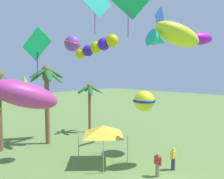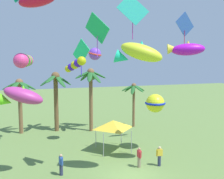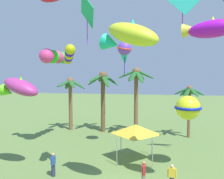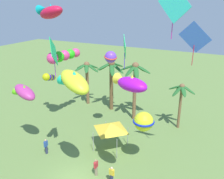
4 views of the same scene
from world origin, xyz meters
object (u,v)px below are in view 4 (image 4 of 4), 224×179
at_px(festival_tent, 111,126).
at_px(kite_fish_7, 73,82).
at_px(kite_tube_0, 49,77).
at_px(kite_ball_9, 111,57).
at_px(spectator_2, 112,175).
at_px(kite_tube_1, 63,56).
at_px(kite_fish_10, 130,83).
at_px(kite_diamond_8, 125,47).
at_px(kite_diamond_4, 195,38).
at_px(kite_diamond_11, 174,5).
at_px(spectator_1, 96,167).
at_px(palm_tree_1, 111,74).
at_px(kite_ball_3, 144,122).
at_px(palm_tree_0, 135,78).
at_px(kite_diamond_2, 54,52).
at_px(kite_fish_6, 24,92).
at_px(kite_fish_5, 50,12).
at_px(spectator_0, 46,146).
at_px(palm_tree_2, 87,72).
at_px(palm_tree_3, 181,94).

bearing_deg(festival_tent, kite_fish_7, -90.47).
relative_size(kite_tube_0, kite_ball_9, 1.15).
relative_size(spectator_2, kite_ball_9, 0.87).
relative_size(kite_tube_1, kite_fish_10, 1.60).
xyz_separation_m(kite_tube_0, kite_diamond_8, (2.48, 10.24, 1.15)).
xyz_separation_m(kite_diamond_4, kite_diamond_8, (-8.60, 6.99, -2.49)).
bearing_deg(festival_tent, kite_diamond_11, 52.02).
relative_size(spectator_1, festival_tent, 0.56).
distance_m(palm_tree_1, kite_fish_10, 16.39).
bearing_deg(kite_ball_3, palm_tree_0, 116.58).
xyz_separation_m(kite_diamond_2, kite_fish_6, (-5.16, 1.19, -4.62)).
relative_size(palm_tree_1, spectator_2, 4.40).
relative_size(kite_fish_6, kite_diamond_11, 0.67).
xyz_separation_m(palm_tree_0, kite_fish_7, (0.31, -12.77, 3.33)).
bearing_deg(kite_fish_5, festival_tent, -0.04).
xyz_separation_m(spectator_0, kite_ball_9, (4.11, 5.87, 8.13)).
relative_size(spectator_1, kite_fish_10, 0.54).
height_order(kite_ball_3, kite_fish_7, kite_fish_7).
height_order(spectator_0, kite_fish_6, kite_fish_6).
distance_m(kite_fish_6, kite_ball_9, 9.12).
xyz_separation_m(festival_tent, kite_ball_3, (3.72, -1.08, 1.95)).
xyz_separation_m(kite_tube_0, kite_fish_6, (-3.76, 0.43, -2.16)).
height_order(palm_tree_2, kite_ball_9, kite_ball_9).
height_order(spectator_1, kite_fish_5, kite_fish_5).
height_order(kite_tube_0, kite_diamond_4, kite_diamond_4).
distance_m(kite_tube_1, kite_diamond_2, 9.03).
distance_m(spectator_1, kite_diamond_2, 10.26).
xyz_separation_m(palm_tree_2, spectator_2, (10.60, -13.13, -3.91)).
bearing_deg(kite_fish_6, spectator_0, -10.52).
distance_m(palm_tree_1, kite_fish_6, 12.22).
relative_size(palm_tree_0, palm_tree_2, 1.18).
height_order(palm_tree_3, spectator_2, palm_tree_3).
relative_size(palm_tree_3, spectator_2, 3.47).
bearing_deg(kite_fish_6, kite_fish_5, 68.80).
xyz_separation_m(kite_diamond_4, kite_ball_9, (-8.16, 2.57, -2.74)).
xyz_separation_m(kite_diamond_2, kite_ball_9, (1.53, 6.59, -1.56)).
distance_m(kite_fish_10, kite_diamond_11, 11.32).
distance_m(festival_tent, kite_diamond_11, 13.14).
bearing_deg(kite_ball_9, kite_diamond_8, 95.74).
relative_size(palm_tree_2, spectator_2, 3.95).
relative_size(palm_tree_2, palm_tree_3, 1.14).
distance_m(spectator_1, kite_diamond_11, 16.42).
bearing_deg(palm_tree_3, spectator_1, -110.90).
distance_m(kite_tube_0, kite_fish_10, 8.29).
bearing_deg(kite_fish_7, kite_ball_3, 50.72).
distance_m(spectator_1, kite_ball_3, 5.66).
relative_size(kite_diamond_4, kite_ball_9, 1.76).
distance_m(kite_ball_3, kite_fish_6, 11.82).
xyz_separation_m(spectator_0, festival_tent, (5.23, 3.74, 1.65)).
height_order(kite_tube_1, kite_ball_9, kite_ball_9).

